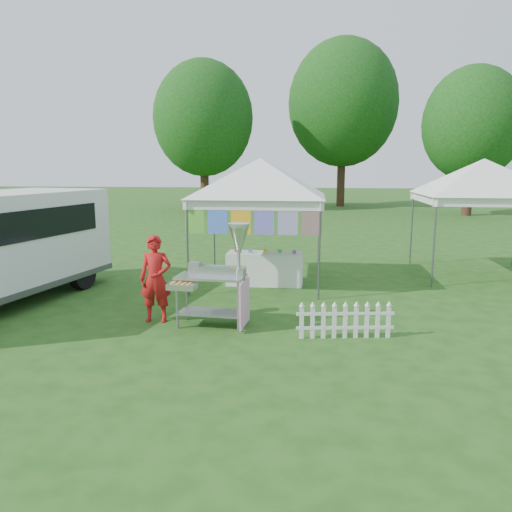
# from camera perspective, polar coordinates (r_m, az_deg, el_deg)

# --- Properties ---
(ground) EXTENTS (120.00, 120.00, 0.00)m
(ground) POSITION_cam_1_polar(r_m,az_deg,el_deg) (8.89, -2.14, -8.16)
(ground) COLOR #1E4A15
(ground) RESTS_ON ground
(canopy_main) EXTENTS (4.24, 4.24, 3.45)m
(canopy_main) POSITION_cam_1_polar(r_m,az_deg,el_deg) (11.91, 0.47, 11.09)
(canopy_main) COLOR #59595E
(canopy_main) RESTS_ON ground
(canopy_right) EXTENTS (4.24, 4.24, 3.45)m
(canopy_right) POSITION_cam_1_polar(r_m,az_deg,el_deg) (13.96, 24.66, 10.06)
(canopy_right) COLOR #59595E
(canopy_right) RESTS_ON ground
(tree_left) EXTENTS (6.40, 6.40, 9.53)m
(tree_left) POSITION_cam_1_polar(r_m,az_deg,el_deg) (33.30, -6.02, 15.34)
(tree_left) COLOR #331E12
(tree_left) RESTS_ON ground
(tree_mid) EXTENTS (7.60, 7.60, 11.52)m
(tree_mid) POSITION_cam_1_polar(r_m,az_deg,el_deg) (36.63, 9.93, 16.82)
(tree_mid) COLOR #331E12
(tree_mid) RESTS_ON ground
(tree_right) EXTENTS (5.60, 5.60, 8.42)m
(tree_right) POSITION_cam_1_polar(r_m,az_deg,el_deg) (31.63, 23.53, 13.67)
(tree_right) COLOR #331E12
(tree_right) RESTS_ON ground
(donut_cart) EXTENTS (1.37, 0.86, 1.84)m
(donut_cart) POSITION_cam_1_polar(r_m,az_deg,el_deg) (8.69, -3.99, -1.22)
(donut_cart) COLOR gray
(donut_cart) RESTS_ON ground
(vendor) EXTENTS (0.61, 0.42, 1.59)m
(vendor) POSITION_cam_1_polar(r_m,az_deg,el_deg) (9.21, -11.40, -2.57)
(vendor) COLOR #AB1515
(vendor) RESTS_ON ground
(picket_fence) EXTENTS (1.60, 0.27, 0.56)m
(picket_fence) POSITION_cam_1_polar(r_m,az_deg,el_deg) (8.40, 10.16, -7.37)
(picket_fence) COLOR silver
(picket_fence) RESTS_ON ground
(display_table) EXTENTS (1.80, 0.70, 0.77)m
(display_table) POSITION_cam_1_polar(r_m,az_deg,el_deg) (11.98, 1.03, -1.44)
(display_table) COLOR white
(display_table) RESTS_ON ground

